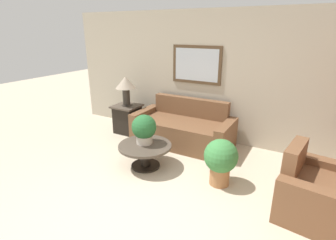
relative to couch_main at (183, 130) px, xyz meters
The scene contains 9 objects.
ground_plane 2.44m from the couch_main, 77.36° to the right, with size 20.00×20.00×0.00m, color #BCAD93.
wall_back 1.26m from the couch_main, 46.89° to the left, with size 7.15×0.09×2.60m.
couch_main is the anchor object (origin of this frame).
armchair 2.73m from the couch_main, 24.90° to the right, with size 1.10×1.13×0.88m.
coffee_table 1.18m from the couch_main, 96.53° to the right, with size 0.89×0.89×0.40m.
side_table 1.37m from the couch_main, behind, with size 0.56×0.56×0.63m.
table_lamp 1.58m from the couch_main, behind, with size 0.44×0.44×0.64m.
potted_plant_on_table 1.19m from the couch_main, 99.09° to the right, with size 0.41×0.41×0.50m.
potted_plant_floor 1.57m from the couch_main, 43.08° to the right, with size 0.50×0.50×0.72m.
Camera 1 is at (1.62, -2.09, 2.24)m, focal length 28.00 mm.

